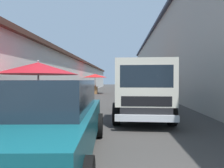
{
  "coord_description": "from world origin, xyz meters",
  "views": [
    {
      "loc": [
        -1.47,
        -0.43,
        1.45
      ],
      "look_at": [
        11.8,
        0.3,
        1.16
      ],
      "focal_mm": 29.84,
      "sensor_mm": 36.0,
      "label": 1
    }
  ],
  "objects_px": {
    "hatchback_car": "(47,119)",
    "delivery_truck": "(142,92)",
    "fruit_stall_near_left": "(38,75)",
    "fruit_stall_near_right": "(149,75)",
    "parked_scooter": "(145,91)",
    "plastic_stool": "(55,107)",
    "vendor_by_crates": "(134,86)",
    "fruit_stall_far_right": "(95,78)"
  },
  "relations": [
    {
      "from": "delivery_truck",
      "to": "parked_scooter",
      "type": "relative_size",
      "value": 2.95
    },
    {
      "from": "hatchback_car",
      "to": "parked_scooter",
      "type": "relative_size",
      "value": 2.39
    },
    {
      "from": "fruit_stall_near_left",
      "to": "parked_scooter",
      "type": "distance_m",
      "value": 11.88
    },
    {
      "from": "fruit_stall_near_right",
      "to": "parked_scooter",
      "type": "xyz_separation_m",
      "value": [
        3.25,
        -0.07,
        -1.34
      ]
    },
    {
      "from": "fruit_stall_near_right",
      "to": "parked_scooter",
      "type": "relative_size",
      "value": 1.51
    },
    {
      "from": "fruit_stall_far_right",
      "to": "delivery_truck",
      "type": "xyz_separation_m",
      "value": [
        -12.61,
        -3.54,
        -0.65
      ]
    },
    {
      "from": "fruit_stall_far_right",
      "to": "plastic_stool",
      "type": "bearing_deg",
      "value": -179.89
    },
    {
      "from": "fruit_stall_near_left",
      "to": "fruit_stall_near_right",
      "type": "relative_size",
      "value": 1.04
    },
    {
      "from": "fruit_stall_near_left",
      "to": "delivery_truck",
      "type": "relative_size",
      "value": 0.54
    },
    {
      "from": "fruit_stall_near_right",
      "to": "vendor_by_crates",
      "type": "height_order",
      "value": "fruit_stall_near_right"
    },
    {
      "from": "fruit_stall_near_left",
      "to": "fruit_stall_near_right",
      "type": "height_order",
      "value": "fruit_stall_near_right"
    },
    {
      "from": "plastic_stool",
      "to": "vendor_by_crates",
      "type": "bearing_deg",
      "value": -22.41
    },
    {
      "from": "fruit_stall_near_left",
      "to": "vendor_by_crates",
      "type": "height_order",
      "value": "fruit_stall_near_left"
    },
    {
      "from": "parked_scooter",
      "to": "fruit_stall_near_right",
      "type": "bearing_deg",
      "value": 178.84
    },
    {
      "from": "hatchback_car",
      "to": "delivery_truck",
      "type": "bearing_deg",
      "value": -31.94
    },
    {
      "from": "delivery_truck",
      "to": "fruit_stall_near_left",
      "type": "bearing_deg",
      "value": 99.09
    },
    {
      "from": "parked_scooter",
      "to": "fruit_stall_far_right",
      "type": "bearing_deg",
      "value": 63.96
    },
    {
      "from": "hatchback_car",
      "to": "plastic_stool",
      "type": "height_order",
      "value": "hatchback_car"
    },
    {
      "from": "fruit_stall_near_right",
      "to": "plastic_stool",
      "type": "distance_m",
      "value": 7.75
    },
    {
      "from": "fruit_stall_far_right",
      "to": "hatchback_car",
      "type": "bearing_deg",
      "value": -174.72
    },
    {
      "from": "fruit_stall_near_right",
      "to": "plastic_stool",
      "type": "bearing_deg",
      "value": 141.27
    },
    {
      "from": "delivery_truck",
      "to": "parked_scooter",
      "type": "bearing_deg",
      "value": -7.29
    },
    {
      "from": "fruit_stall_near_right",
      "to": "delivery_truck",
      "type": "xyz_separation_m",
      "value": [
        -6.99,
        1.24,
        -0.75
      ]
    },
    {
      "from": "fruit_stall_far_right",
      "to": "fruit_stall_near_right",
      "type": "height_order",
      "value": "fruit_stall_near_right"
    },
    {
      "from": "fruit_stall_near_left",
      "to": "parked_scooter",
      "type": "height_order",
      "value": "fruit_stall_near_left"
    },
    {
      "from": "hatchback_car",
      "to": "delivery_truck",
      "type": "distance_m",
      "value": 3.92
    },
    {
      "from": "parked_scooter",
      "to": "plastic_stool",
      "type": "relative_size",
      "value": 3.87
    },
    {
      "from": "fruit_stall_far_right",
      "to": "delivery_truck",
      "type": "relative_size",
      "value": 0.51
    },
    {
      "from": "fruit_stall_near_right",
      "to": "plastic_stool",
      "type": "height_order",
      "value": "fruit_stall_near_right"
    },
    {
      "from": "vendor_by_crates",
      "to": "plastic_stool",
      "type": "xyz_separation_m",
      "value": [
        -9.43,
        3.89,
        -0.56
      ]
    },
    {
      "from": "parked_scooter",
      "to": "fruit_stall_near_left",
      "type": "bearing_deg",
      "value": 155.98
    },
    {
      "from": "fruit_stall_near_left",
      "to": "vendor_by_crates",
      "type": "xyz_separation_m",
      "value": [
        11.05,
        -3.87,
        -0.73
      ]
    },
    {
      "from": "parked_scooter",
      "to": "plastic_stool",
      "type": "xyz_separation_m",
      "value": [
        -9.19,
        4.83,
        -0.12
      ]
    },
    {
      "from": "vendor_by_crates",
      "to": "plastic_stool",
      "type": "height_order",
      "value": "vendor_by_crates"
    },
    {
      "from": "delivery_truck",
      "to": "plastic_stool",
      "type": "relative_size",
      "value": 11.39
    },
    {
      "from": "fruit_stall_far_right",
      "to": "vendor_by_crates",
      "type": "distance_m",
      "value": 4.52
    },
    {
      "from": "plastic_stool",
      "to": "delivery_truck",
      "type": "bearing_deg",
      "value": -106.69
    },
    {
      "from": "fruit_stall_near_left",
      "to": "delivery_truck",
      "type": "xyz_separation_m",
      "value": [
        0.56,
        -3.5,
        -0.58
      ]
    },
    {
      "from": "vendor_by_crates",
      "to": "parked_scooter",
      "type": "bearing_deg",
      "value": -104.85
    },
    {
      "from": "fruit_stall_near_left",
      "to": "plastic_stool",
      "type": "xyz_separation_m",
      "value": [
        1.62,
        0.02,
        -1.29
      ]
    },
    {
      "from": "hatchback_car",
      "to": "vendor_by_crates",
      "type": "height_order",
      "value": "vendor_by_crates"
    },
    {
      "from": "fruit_stall_near_right",
      "to": "parked_scooter",
      "type": "bearing_deg",
      "value": -1.16
    }
  ]
}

